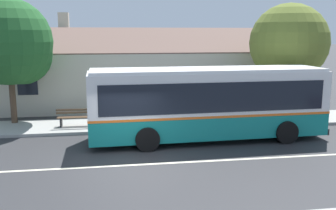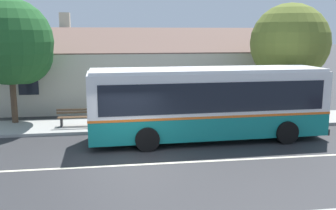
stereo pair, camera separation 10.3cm
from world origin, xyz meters
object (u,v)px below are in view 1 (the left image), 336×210
(bench_by_building, at_px, (76,118))
(street_tree_primary, at_px, (288,46))
(street_tree_secondary, at_px, (12,45))
(bench_down_street, at_px, (157,114))
(transit_bus, at_px, (208,102))

(bench_by_building, relative_size, street_tree_primary, 0.29)
(street_tree_primary, distance_m, street_tree_secondary, 14.74)
(bench_down_street, bearing_deg, street_tree_primary, 5.98)
(street_tree_secondary, bearing_deg, street_tree_primary, -1.28)
(bench_down_street, bearing_deg, bench_by_building, -175.74)
(street_tree_primary, bearing_deg, transit_bus, -145.26)
(bench_by_building, height_order, bench_down_street, same)
(bench_by_building, bearing_deg, street_tree_primary, 5.37)
(bench_by_building, relative_size, bench_down_street, 1.16)
(transit_bus, height_order, bench_down_street, transit_bus)
(transit_bus, bearing_deg, street_tree_secondary, 155.35)
(transit_bus, xyz_separation_m, street_tree_primary, (5.58, 3.87, 2.33))
(street_tree_primary, height_order, street_tree_secondary, street_tree_secondary)
(bench_down_street, distance_m, street_tree_primary, 8.29)
(street_tree_primary, bearing_deg, bench_down_street, -174.02)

